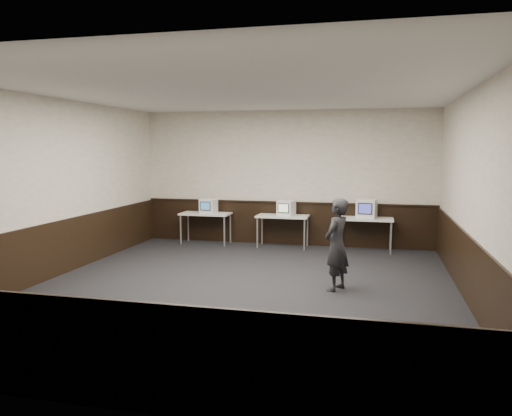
{
  "coord_description": "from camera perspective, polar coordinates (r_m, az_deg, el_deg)",
  "views": [
    {
      "loc": [
        2.1,
        -7.75,
        2.29
      ],
      "look_at": [
        -0.16,
        1.6,
        1.15
      ],
      "focal_mm": 35.0,
      "sensor_mm": 36.0,
      "label": 1
    }
  ],
  "objects": [
    {
      "name": "floor",
      "position": [
        8.35,
        -1.54,
        -9.16
      ],
      "size": [
        8.0,
        8.0,
        0.0
      ],
      "primitive_type": "plane",
      "color": "black",
      "rests_on": "ground"
    },
    {
      "name": "ceiling",
      "position": [
        8.08,
        -1.62,
        13.22
      ],
      "size": [
        8.0,
        8.0,
        0.0
      ],
      "primitive_type": "plane",
      "rotation": [
        3.14,
        0.0,
        0.0
      ],
      "color": "white",
      "rests_on": "back_wall"
    },
    {
      "name": "back_wall",
      "position": [
        11.96,
        3.45,
        3.44
      ],
      "size": [
        7.0,
        0.0,
        7.0
      ],
      "primitive_type": "plane",
      "rotation": [
        1.57,
        0.0,
        0.0
      ],
      "color": "beige",
      "rests_on": "ground"
    },
    {
      "name": "front_wall",
      "position": [
        4.35,
        -15.48,
        -2.63
      ],
      "size": [
        7.0,
        0.0,
        7.0
      ],
      "primitive_type": "plane",
      "rotation": [
        -1.57,
        0.0,
        0.0
      ],
      "color": "beige",
      "rests_on": "ground"
    },
    {
      "name": "left_wall",
      "position": [
        9.59,
        -22.23,
        2.13
      ],
      "size": [
        0.0,
        8.0,
        8.0
      ],
      "primitive_type": "plane",
      "rotation": [
        1.57,
        0.0,
        1.57
      ],
      "color": "beige",
      "rests_on": "ground"
    },
    {
      "name": "right_wall",
      "position": [
        7.91,
        23.73,
        1.17
      ],
      "size": [
        0.0,
        8.0,
        8.0
      ],
      "primitive_type": "plane",
      "rotation": [
        1.57,
        0.0,
        -1.57
      ],
      "color": "beige",
      "rests_on": "ground"
    },
    {
      "name": "wainscot_back",
      "position": [
        12.05,
        3.39,
        -1.79
      ],
      "size": [
        6.98,
        0.04,
        1.0
      ],
      "primitive_type": "cube",
      "color": "black",
      "rests_on": "back_wall"
    },
    {
      "name": "wainscot_front",
      "position": [
        4.67,
        -14.92,
        -16.02
      ],
      "size": [
        6.98,
        0.04,
        1.0
      ],
      "primitive_type": "cube",
      "color": "black",
      "rests_on": "front_wall"
    },
    {
      "name": "wainscot_left",
      "position": [
        9.72,
        -21.84,
        -4.35
      ],
      "size": [
        0.04,
        7.98,
        1.0
      ],
      "primitive_type": "cube",
      "color": "black",
      "rests_on": "left_wall"
    },
    {
      "name": "wainscot_right",
      "position": [
        8.07,
        23.21,
        -6.61
      ],
      "size": [
        0.04,
        7.98,
        1.0
      ],
      "primitive_type": "cube",
      "color": "black",
      "rests_on": "right_wall"
    },
    {
      "name": "wainscot_rail",
      "position": [
        11.96,
        3.39,
        0.66
      ],
      "size": [
        6.98,
        0.06,
        0.04
      ],
      "primitive_type": "cube",
      "color": "black",
      "rests_on": "wainscot_back"
    },
    {
      "name": "desk_left",
      "position": [
        12.14,
        -5.78,
        -0.9
      ],
      "size": [
        1.2,
        0.6,
        0.75
      ],
      "color": "silver",
      "rests_on": "ground"
    },
    {
      "name": "desk_center",
      "position": [
        11.65,
        3.07,
        -1.19
      ],
      "size": [
        1.2,
        0.6,
        0.75
      ],
      "color": "silver",
      "rests_on": "ground"
    },
    {
      "name": "desk_right",
      "position": [
        11.47,
        12.45,
        -1.48
      ],
      "size": [
        1.2,
        0.6,
        0.75
      ],
      "color": "silver",
      "rests_on": "ground"
    },
    {
      "name": "emac_left",
      "position": [
        12.04,
        -5.46,
        0.23
      ],
      "size": [
        0.38,
        0.4,
        0.35
      ],
      "rotation": [
        0.0,
        0.0,
        -0.08
      ],
      "color": "white",
      "rests_on": "desk_left"
    },
    {
      "name": "emac_center",
      "position": [
        11.58,
        3.48,
        -0.0
      ],
      "size": [
        0.42,
        0.43,
        0.36
      ],
      "rotation": [
        0.0,
        0.0,
        -0.18
      ],
      "color": "white",
      "rests_on": "desk_center"
    },
    {
      "name": "emac_right",
      "position": [
        11.45,
        12.53,
        -0.06
      ],
      "size": [
        0.48,
        0.5,
        0.42
      ],
      "rotation": [
        0.0,
        0.0,
        -0.14
      ],
      "color": "white",
      "rests_on": "desk_right"
    },
    {
      "name": "person",
      "position": [
        8.19,
        9.2,
        -4.15
      ],
      "size": [
        0.55,
        0.65,
        1.51
      ],
      "primitive_type": "imported",
      "rotation": [
        0.0,
        0.0,
        -1.97
      ],
      "color": "black",
      "rests_on": "ground"
    }
  ]
}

